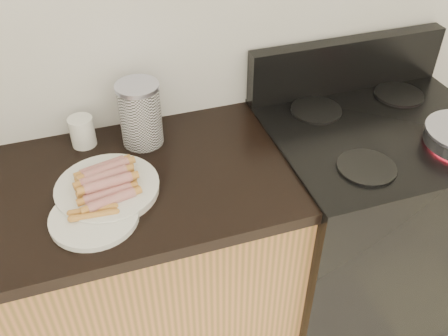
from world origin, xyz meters
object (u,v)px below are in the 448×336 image
object	(u,v)px
main_plate	(108,189)
stove	(361,223)
side_plate	(94,217)
canister	(140,114)
mug	(82,132)

from	to	relation	value
main_plate	stove	bearing A→B (deg)	0.94
side_plate	canister	world-z (taller)	canister
stove	mug	bearing A→B (deg)	165.83
canister	mug	world-z (taller)	canister
stove	side_plate	bearing A→B (deg)	-173.15
canister	main_plate	bearing A→B (deg)	-124.42
stove	main_plate	distance (m)	1.04
stove	canister	bearing A→B (deg)	165.72
side_plate	mug	xyz separation A→B (m)	(0.01, 0.36, 0.04)
stove	side_plate	size ratio (longest dim) A/B	3.74
stove	mug	world-z (taller)	mug
side_plate	canister	size ratio (longest dim) A/B	1.15
stove	mug	distance (m)	1.12
main_plate	side_plate	world-z (taller)	main_plate
canister	mug	bearing A→B (deg)	166.32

